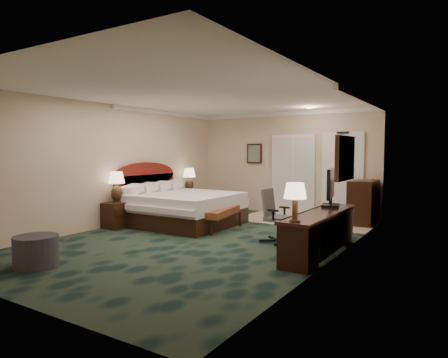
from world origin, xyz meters
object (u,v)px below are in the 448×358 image
Objects in this scene: bed_bench at (219,219)px; desk at (320,233)px; lamp_far at (189,180)px; desk_chair at (279,216)px; tv at (331,188)px; bed at (183,209)px; lamp_near at (117,187)px; nightstand_far at (189,202)px; ottoman at (36,251)px; minibar at (363,202)px; nightstand_near at (116,215)px.

bed_bench is 0.57× the size of desk.
lamp_far reaches higher than desk_chair.
desk_chair is at bearing -172.81° from tv.
lamp_near is at bearing -132.97° from bed.
nightstand_far is 0.66× the size of tv.
desk reaches higher than ottoman.
desk is 2.37× the size of minibar.
lamp_far is at bearing 89.10° from lamp_near.
minibar is at bearing 36.77° from nightstand_near.
bed_bench is (1.97, -1.55, -0.66)m from lamp_far.
nightstand_far is at bearing 131.01° from bed_bench.
bed_bench is 1.55× the size of tv.
minibar is (-0.04, 3.13, 0.16)m from desk.
nightstand_near is at bearing -132.05° from bed.
desk_chair reaches higher than bed.
desk_chair is 2.88m from minibar.
minibar reaches higher than ottoman.
tv reaches higher than nightstand_near.
desk_chair reaches higher than nightstand_near.
nightstand_far reaches higher than ottoman.
tv reaches higher than desk_chair.
lamp_near is at bearing -143.50° from minibar.
tv is at bearing 10.78° from lamp_near.
tv is 1.05m from desk_chair.
nightstand_far is 4.11m from desk_chair.
bed_bench is at bearing 26.97° from nightstand_near.
lamp_near is at bearing -90.90° from lamp_far.
bed is 3.94× the size of nightstand_far.
nightstand_near is at bearing 114.80° from ottoman.
tv is at bearing 21.36° from desk_chair.
desk_chair is (2.60, -0.52, 0.13)m from bed.
ottoman is 0.62× the size of minibar.
desk is (2.48, -0.83, 0.11)m from bed_bench.
tv is (2.43, -0.15, 0.80)m from bed_bench.
nightstand_far is 0.61m from lamp_far.
lamp_far is 0.48× the size of bed_bench.
bed is 0.95× the size of desk.
bed is at bearing 47.95° from nightstand_near.
lamp_near reaches higher than desk_chair.
ottoman is at bearing -118.18° from minibar.
bed is 1.03m from bed_bench.
minibar reaches higher than nightstand_far.
ottoman is at bearing -65.29° from lamp_near.
lamp_near reaches higher than desk.
bed_bench is 1.38× the size of desk_chair.
tv is (4.43, 0.87, 0.75)m from nightstand_near.
lamp_near is 0.28× the size of desk.
desk_chair is at bearing 9.03° from nightstand_near.
desk_chair is (1.58, -0.45, 0.26)m from bed_bench.
bed is at bearing 93.82° from ottoman.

